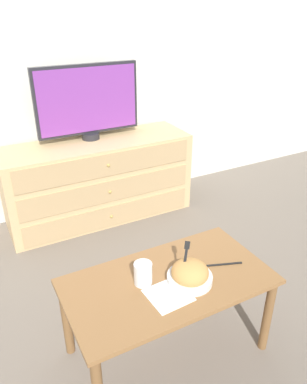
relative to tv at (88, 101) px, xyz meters
The scene contains 9 objects.
ground_plane 0.95m from the tv, 73.19° to the left, with size 12.00×12.00×0.00m, color #70665B.
wall_back 0.42m from the tv, 75.19° to the left, with size 12.00×0.05×2.60m.
dresser 0.62m from the tv, 81.44° to the right, with size 1.45×0.48×0.64m.
tv is the anchor object (origin of this frame).
coffee_table 1.62m from the tv, 96.54° to the right, with size 0.96×0.51×0.45m.
takeout_bowl 1.63m from the tv, 93.42° to the right, with size 0.21×0.21×0.18m.
drink_cup 1.56m from the tv, 100.94° to the right, with size 0.08×0.08×0.11m.
napkin 1.69m from the tv, 98.02° to the right, with size 0.19×0.19×0.00m.
knife 1.62m from the tv, 85.59° to the right, with size 0.18×0.07×0.01m.
Camera 1 is at (-0.92, -2.84, 1.60)m, focal length 35.00 mm.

